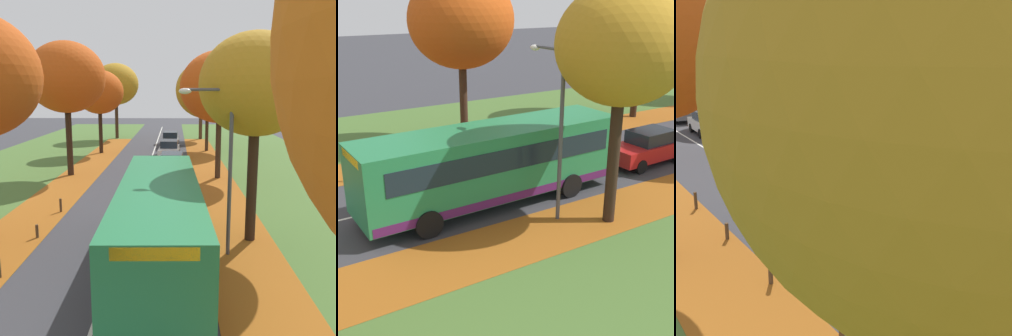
# 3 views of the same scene
# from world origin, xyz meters

# --- Properties ---
(grass_verge_left) EXTENTS (12.00, 90.00, 0.01)m
(grass_verge_left) POSITION_xyz_m (-9.20, 20.00, 0.00)
(grass_verge_left) COLOR #476B2D
(grass_verge_left) RESTS_ON ground
(leaf_litter_left) EXTENTS (2.80, 60.00, 0.00)m
(leaf_litter_left) POSITION_xyz_m (-4.60, 14.00, 0.01)
(leaf_litter_left) COLOR #9E5619
(leaf_litter_left) RESTS_ON grass_verge_left
(leaf_litter_right) EXTENTS (2.80, 60.00, 0.00)m
(leaf_litter_right) POSITION_xyz_m (4.60, 14.00, 0.01)
(leaf_litter_right) COLOR #9E5619
(leaf_litter_right) RESTS_ON grass_verge_right
(road_centre_line) EXTENTS (0.12, 80.00, 0.01)m
(road_centre_line) POSITION_xyz_m (0.00, 20.00, 0.00)
(road_centre_line) COLOR silver
(road_centre_line) RESTS_ON ground
(tree_left_near) EXTENTS (5.20, 5.20, 8.73)m
(tree_left_near) POSITION_xyz_m (-5.47, 11.08, 6.37)
(tree_left_near) COLOR #382619
(tree_left_near) RESTS_ON ground
(tree_left_mid) EXTENTS (5.29, 5.29, 9.10)m
(tree_left_mid) POSITION_xyz_m (-5.27, 23.37, 6.69)
(tree_left_mid) COLOR black
(tree_left_mid) RESTS_ON ground
(tree_right_near) EXTENTS (4.28, 4.28, 8.02)m
(tree_right_near) POSITION_xyz_m (5.07, 11.38, 6.05)
(tree_right_near) COLOR black
(tree_right_near) RESTS_ON ground
(bollard_third) EXTENTS (0.12, 0.12, 0.73)m
(bollard_third) POSITION_xyz_m (-3.51, 4.52, 0.36)
(bollard_third) COLOR #4C3823
(bollard_third) RESTS_ON ground
(bollard_fourth) EXTENTS (0.12, 0.12, 0.64)m
(bollard_fourth) POSITION_xyz_m (-3.52, 7.96, 0.32)
(bollard_fourth) COLOR #4C3823
(bollard_fourth) RESTS_ON ground
(bollard_fifth) EXTENTS (0.12, 0.12, 0.56)m
(bollard_fifth) POSITION_xyz_m (-3.50, 11.40, 0.28)
(bollard_fifth) COLOR #4C3823
(bollard_fifth) RESTS_ON ground
(bollard_sixth) EXTENTS (0.12, 0.12, 0.68)m
(bollard_sixth) POSITION_xyz_m (-3.53, 14.84, 0.34)
(bollard_sixth) COLOR #4C3823
(bollard_sixth) RESTS_ON ground
(streetlamp_right) EXTENTS (1.89, 0.28, 6.00)m
(streetlamp_right) POSITION_xyz_m (3.67, 9.93, 3.74)
(streetlamp_right) COLOR #47474C
(streetlamp_right) RESTS_ON ground
(bus) EXTENTS (2.83, 10.45, 2.98)m
(bus) POSITION_xyz_m (1.57, 8.66, 1.70)
(bus) COLOR #237A47
(bus) RESTS_ON ground
(car_red_lead) EXTENTS (1.90, 4.26, 1.62)m
(car_red_lead) POSITION_xyz_m (1.54, 17.19, 0.81)
(car_red_lead) COLOR #B21919
(car_red_lead) RESTS_ON ground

